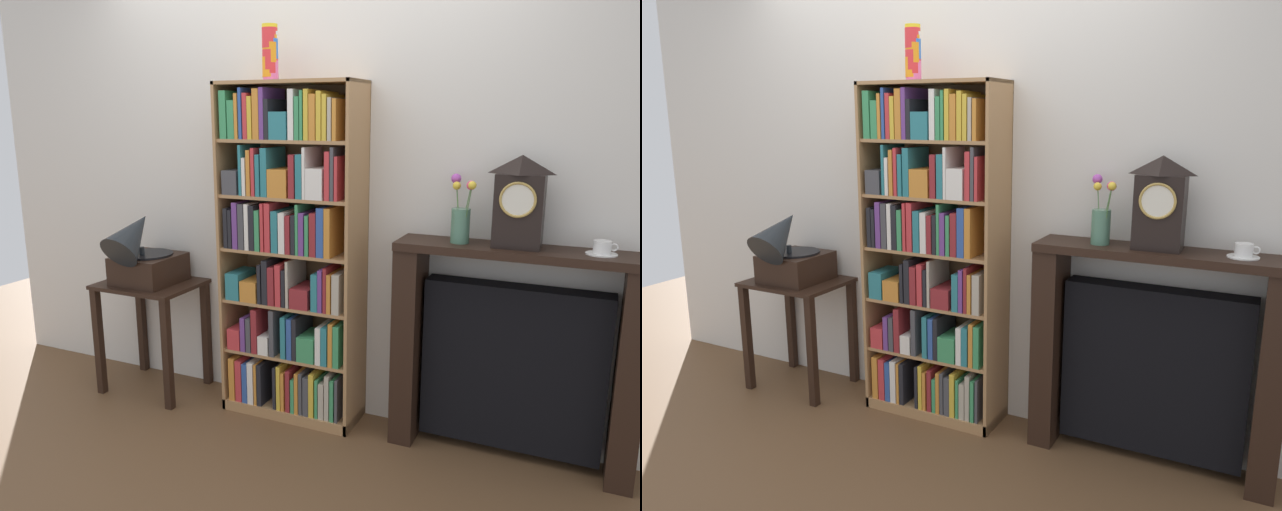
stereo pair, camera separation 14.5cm
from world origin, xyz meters
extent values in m
cube|color=brown|center=(0.00, 0.00, -0.01)|extent=(7.67, 6.40, 0.02)
cube|color=silver|center=(0.13, 0.29, 1.31)|extent=(4.67, 0.08, 2.62)
cube|color=#A87A4C|center=(-0.37, 0.11, 0.91)|extent=(0.02, 0.29, 1.82)
cube|color=#A87A4C|center=(0.37, 0.11, 0.91)|extent=(0.02, 0.29, 1.82)
cube|color=brown|center=(0.00, 0.25, 0.91)|extent=(0.77, 0.01, 1.82)
cube|color=#A87A4C|center=(0.00, 0.11, 1.81)|extent=(0.77, 0.29, 0.02)
cube|color=#A87A4C|center=(0.00, 0.11, 0.03)|extent=(0.77, 0.29, 0.06)
cube|color=orange|center=(-0.33, 0.08, 0.18)|extent=(0.04, 0.22, 0.25)
cube|color=#C63338|center=(-0.28, 0.08, 0.18)|extent=(0.04, 0.22, 0.24)
cube|color=#2D519E|center=(-0.24, 0.09, 0.18)|extent=(0.03, 0.24, 0.23)
cube|color=white|center=(-0.20, 0.09, 0.18)|extent=(0.04, 0.25, 0.25)
cube|color=orange|center=(-0.17, 0.08, 0.18)|extent=(0.02, 0.22, 0.24)
cube|color=black|center=(-0.15, 0.08, 0.18)|extent=(0.03, 0.23, 0.24)
cube|color=black|center=(-0.05, 0.09, 0.18)|extent=(0.02, 0.24, 0.24)
cube|color=gold|center=(-0.03, 0.09, 0.19)|extent=(0.02, 0.24, 0.25)
cube|color=orange|center=(0.00, 0.07, 0.17)|extent=(0.02, 0.21, 0.22)
cube|color=maroon|center=(0.03, 0.06, 0.18)|extent=(0.02, 0.19, 0.24)
cube|color=#388E56|center=(0.06, 0.08, 0.16)|extent=(0.02, 0.23, 0.19)
cube|color=orange|center=(0.08, 0.09, 0.18)|extent=(0.02, 0.24, 0.23)
cube|color=#424247|center=(0.11, 0.07, 0.18)|extent=(0.02, 0.20, 0.24)
cube|color=#424247|center=(0.14, 0.07, 0.17)|extent=(0.03, 0.19, 0.22)
cube|color=gold|center=(0.17, 0.09, 0.18)|extent=(0.03, 0.24, 0.25)
cube|color=#388E56|center=(0.20, 0.09, 0.17)|extent=(0.02, 0.24, 0.22)
cube|color=#B2A893|center=(0.23, 0.07, 0.16)|extent=(0.03, 0.20, 0.20)
cube|color=#B2A893|center=(0.26, 0.09, 0.19)|extent=(0.02, 0.25, 0.25)
cube|color=#388E56|center=(0.29, 0.07, 0.18)|extent=(0.02, 0.21, 0.23)
cube|color=#424247|center=(0.32, 0.08, 0.18)|extent=(0.02, 0.23, 0.24)
cube|color=#A87A4C|center=(0.00, 0.11, 0.36)|extent=(0.73, 0.27, 0.02)
cube|color=#C63338|center=(-0.30, 0.06, 0.43)|extent=(0.08, 0.19, 0.12)
cube|color=#663884|center=(-0.24, 0.08, 0.47)|extent=(0.03, 0.22, 0.19)
cube|color=#424247|center=(-0.21, 0.08, 0.47)|extent=(0.03, 0.22, 0.19)
cube|color=maroon|center=(-0.17, 0.08, 0.49)|extent=(0.03, 0.23, 0.25)
cube|color=white|center=(-0.12, 0.08, 0.42)|extent=(0.06, 0.23, 0.10)
cube|color=#424247|center=(-0.06, 0.07, 0.50)|extent=(0.03, 0.20, 0.26)
cube|color=teal|center=(0.01, 0.09, 0.48)|extent=(0.03, 0.24, 0.23)
cube|color=#2D519E|center=(0.04, 0.07, 0.48)|extent=(0.03, 0.20, 0.23)
cube|color=black|center=(0.07, 0.08, 0.48)|extent=(0.02, 0.22, 0.23)
cube|color=#388E56|center=(0.14, 0.06, 0.44)|extent=(0.10, 0.19, 0.14)
cube|color=white|center=(0.21, 0.08, 0.47)|extent=(0.03, 0.23, 0.20)
cube|color=teal|center=(0.25, 0.09, 0.47)|extent=(0.03, 0.24, 0.21)
cube|color=orange|center=(0.28, 0.07, 0.49)|extent=(0.02, 0.20, 0.23)
cube|color=#388E56|center=(0.32, 0.09, 0.48)|extent=(0.03, 0.23, 0.23)
cube|color=#A87A4C|center=(0.00, 0.11, 0.65)|extent=(0.73, 0.27, 0.02)
cube|color=teal|center=(-0.30, 0.07, 0.73)|extent=(0.08, 0.19, 0.15)
cube|color=orange|center=(-0.20, 0.06, 0.72)|extent=(0.10, 0.17, 0.11)
cube|color=black|center=(-0.13, 0.09, 0.77)|extent=(0.02, 0.24, 0.21)
cube|color=black|center=(-0.10, 0.09, 0.78)|extent=(0.03, 0.25, 0.24)
cube|color=maroon|center=(-0.06, 0.08, 0.76)|extent=(0.04, 0.22, 0.21)
cube|color=#C63338|center=(-0.02, 0.08, 0.77)|extent=(0.03, 0.23, 0.23)
cube|color=black|center=(0.01, 0.08, 0.76)|extent=(0.02, 0.23, 0.20)
cube|color=#B2A893|center=(0.04, 0.08, 0.78)|extent=(0.02, 0.22, 0.25)
cube|color=maroon|center=(0.10, 0.07, 0.71)|extent=(0.11, 0.20, 0.11)
cube|color=teal|center=(0.19, 0.07, 0.76)|extent=(0.04, 0.21, 0.20)
cube|color=#663884|center=(0.23, 0.07, 0.77)|extent=(0.02, 0.20, 0.22)
cube|color=maroon|center=(0.25, 0.07, 0.78)|extent=(0.02, 0.21, 0.24)
cube|color=orange|center=(0.27, 0.08, 0.76)|extent=(0.02, 0.22, 0.21)
cube|color=#B2A893|center=(0.31, 0.08, 0.76)|extent=(0.04, 0.22, 0.21)
cube|color=#A87A4C|center=(0.00, 0.11, 0.94)|extent=(0.73, 0.27, 0.02)
cube|color=black|center=(-0.33, 0.07, 1.06)|extent=(0.02, 0.21, 0.22)
cube|color=black|center=(-0.31, 0.07, 1.05)|extent=(0.02, 0.21, 0.21)
cube|color=#663884|center=(-0.27, 0.07, 1.07)|extent=(0.03, 0.21, 0.25)
cube|color=#424247|center=(-0.23, 0.08, 1.07)|extent=(0.03, 0.22, 0.24)
cube|color=white|center=(-0.20, 0.08, 1.07)|extent=(0.02, 0.23, 0.25)
cube|color=black|center=(-0.17, 0.09, 1.07)|extent=(0.03, 0.24, 0.24)
cube|color=#388E56|center=(-0.14, 0.07, 1.06)|extent=(0.03, 0.19, 0.22)
cube|color=#C63338|center=(-0.11, 0.07, 1.08)|extent=(0.02, 0.20, 0.26)
cube|color=#C63338|center=(-0.07, 0.08, 1.08)|extent=(0.03, 0.22, 0.26)
cube|color=teal|center=(-0.03, 0.09, 1.06)|extent=(0.04, 0.24, 0.22)
cube|color=white|center=(0.01, 0.09, 1.06)|extent=(0.04, 0.24, 0.21)
cube|color=maroon|center=(0.04, 0.09, 1.05)|extent=(0.03, 0.25, 0.20)
cube|color=black|center=(0.07, 0.08, 1.05)|extent=(0.02, 0.22, 0.21)
cube|color=#388E56|center=(0.10, 0.07, 1.08)|extent=(0.02, 0.21, 0.26)
cube|color=#663884|center=(0.12, 0.07, 1.06)|extent=(0.03, 0.20, 0.22)
cube|color=#388E56|center=(0.15, 0.07, 1.05)|extent=(0.02, 0.20, 0.21)
cube|color=maroon|center=(0.19, 0.09, 1.06)|extent=(0.03, 0.23, 0.22)
cube|color=#2D519E|center=(0.23, 0.08, 1.08)|extent=(0.04, 0.22, 0.25)
cube|color=orange|center=(0.26, 0.09, 1.08)|extent=(0.03, 0.25, 0.25)
cube|color=#A87A4C|center=(0.00, 0.11, 1.23)|extent=(0.73, 0.27, 0.02)
cube|color=#424247|center=(-0.30, 0.06, 1.30)|extent=(0.09, 0.18, 0.13)
cube|color=teal|center=(-0.23, 0.07, 1.37)|extent=(0.02, 0.21, 0.26)
cube|color=white|center=(-0.21, 0.08, 1.34)|extent=(0.02, 0.22, 0.20)
cube|color=orange|center=(-0.18, 0.08, 1.36)|extent=(0.02, 0.23, 0.24)
cube|color=#C63338|center=(-0.15, 0.06, 1.36)|extent=(0.02, 0.19, 0.25)
cube|color=teal|center=(-0.13, 0.07, 1.35)|extent=(0.02, 0.20, 0.22)
cube|color=teal|center=(-0.09, 0.07, 1.36)|extent=(0.04, 0.21, 0.25)
cube|color=orange|center=(-0.01, 0.07, 1.31)|extent=(0.11, 0.19, 0.14)
cube|color=maroon|center=(0.07, 0.07, 1.35)|extent=(0.03, 0.20, 0.22)
cube|color=teal|center=(0.11, 0.07, 1.35)|extent=(0.03, 0.20, 0.22)
cube|color=white|center=(0.14, 0.08, 1.37)|extent=(0.02, 0.21, 0.26)
cube|color=white|center=(0.19, 0.06, 1.32)|extent=(0.09, 0.19, 0.15)
cube|color=#C63338|center=(0.26, 0.07, 1.36)|extent=(0.03, 0.21, 0.24)
cube|color=#424247|center=(0.29, 0.09, 1.37)|extent=(0.02, 0.25, 0.26)
cube|color=#C63338|center=(0.31, 0.08, 1.35)|extent=(0.02, 0.22, 0.22)
cube|color=#A87A4C|center=(0.00, 0.11, 1.52)|extent=(0.73, 0.27, 0.02)
cube|color=#388E56|center=(-0.32, 0.08, 1.65)|extent=(0.04, 0.23, 0.24)
cube|color=#388E56|center=(-0.28, 0.09, 1.63)|extent=(0.04, 0.23, 0.19)
cube|color=orange|center=(-0.25, 0.09, 1.65)|extent=(0.02, 0.25, 0.23)
cube|color=#2D519E|center=(-0.22, 0.08, 1.66)|extent=(0.02, 0.21, 0.26)
cube|color=#C63338|center=(-0.19, 0.09, 1.65)|extent=(0.02, 0.25, 0.23)
cube|color=gold|center=(-0.17, 0.07, 1.64)|extent=(0.02, 0.20, 0.21)
cube|color=orange|center=(-0.13, 0.08, 1.66)|extent=(0.04, 0.23, 0.25)
cube|color=#663884|center=(-0.10, 0.09, 1.66)|extent=(0.02, 0.24, 0.26)
cube|color=black|center=(-0.07, 0.07, 1.63)|extent=(0.02, 0.21, 0.20)
cube|color=teal|center=(-0.01, 0.05, 1.60)|extent=(0.10, 0.17, 0.14)
cube|color=white|center=(0.07, 0.07, 1.65)|extent=(0.03, 0.20, 0.25)
cube|color=#388E56|center=(0.10, 0.09, 1.64)|extent=(0.02, 0.24, 0.21)
cube|color=#388E56|center=(0.13, 0.09, 1.65)|extent=(0.02, 0.24, 0.24)
cube|color=gold|center=(0.15, 0.08, 1.65)|extent=(0.02, 0.23, 0.24)
cube|color=orange|center=(0.18, 0.07, 1.64)|extent=(0.03, 0.20, 0.22)
cube|color=gold|center=(0.22, 0.08, 1.65)|extent=(0.03, 0.22, 0.23)
cube|color=gold|center=(0.25, 0.09, 1.64)|extent=(0.02, 0.23, 0.22)
cube|color=#B2A893|center=(0.28, 0.08, 1.63)|extent=(0.02, 0.22, 0.20)
cube|color=orange|center=(0.30, 0.08, 1.63)|extent=(0.02, 0.23, 0.20)
cylinder|color=pink|center=(-0.09, 0.07, 1.87)|extent=(0.08, 0.08, 0.10)
cylinder|color=orange|center=(-0.09, 0.07, 1.89)|extent=(0.08, 0.08, 0.10)
cylinder|color=red|center=(-0.09, 0.07, 1.91)|extent=(0.08, 0.08, 0.10)
cylinder|color=red|center=(-0.09, 0.07, 1.92)|extent=(0.08, 0.08, 0.10)
cylinder|color=pink|center=(-0.09, 0.07, 1.94)|extent=(0.08, 0.08, 0.10)
cylinder|color=orange|center=(-0.09, 0.07, 1.96)|extent=(0.08, 0.08, 0.10)
cylinder|color=blue|center=(-0.09, 0.07, 1.98)|extent=(0.08, 0.08, 0.10)
cylinder|color=orange|center=(-0.09, 0.07, 1.99)|extent=(0.08, 0.08, 0.10)
cylinder|color=white|center=(-0.09, 0.07, 2.01)|extent=(0.08, 0.08, 0.10)
cylinder|color=red|center=(-0.09, 0.07, 2.03)|extent=(0.08, 0.08, 0.10)
cylinder|color=yellow|center=(-0.09, 0.07, 2.05)|extent=(0.08, 0.08, 0.10)
cube|color=black|center=(-0.92, 0.03, 0.67)|extent=(0.57, 0.44, 0.02)
cube|color=black|center=(-1.17, -0.16, 0.33)|extent=(0.04, 0.04, 0.66)
cube|color=black|center=(-0.66, -0.16, 0.33)|extent=(0.04, 0.04, 0.66)
cube|color=black|center=(-1.17, 0.22, 0.33)|extent=(0.04, 0.04, 0.66)
cube|color=black|center=(-0.66, 0.22, 0.33)|extent=(0.04, 0.04, 0.66)
cube|color=black|center=(-0.92, 0.03, 0.76)|extent=(0.34, 0.35, 0.17)
cylinder|color=black|center=(-0.92, 0.03, 0.85)|extent=(0.29, 0.29, 0.01)
cylinder|color=#1E2328|center=(-0.92, -0.02, 0.87)|extent=(0.03, 0.03, 0.06)
cone|color=#1E2328|center=(-0.92, -0.09, 0.99)|extent=(0.23, 0.38, 0.36)
cube|color=black|center=(1.17, 0.12, 1.04)|extent=(1.14, 0.27, 0.04)
cube|color=black|center=(0.66, 0.12, 0.51)|extent=(0.12, 0.24, 1.02)
cube|color=black|center=(1.68, 0.12, 0.51)|extent=(0.12, 0.24, 1.02)
cube|color=black|center=(1.17, 0.16, 0.46)|extent=(0.86, 0.13, 0.82)
cube|color=black|center=(1.15, 0.12, 1.23)|extent=(0.21, 0.13, 0.34)
pyramid|color=black|center=(1.15, 0.12, 1.44)|extent=(0.21, 0.13, 0.08)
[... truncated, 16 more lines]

